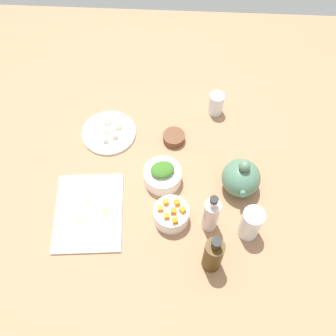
# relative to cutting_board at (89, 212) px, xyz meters

# --- Properties ---
(tabletop) EXTENTS (1.90, 1.90, 0.03)m
(tabletop) POSITION_rel_cutting_board_xyz_m (-0.17, 0.27, -0.02)
(tabletop) COLOR #A17251
(tabletop) RESTS_ON ground
(cutting_board) EXTENTS (0.32, 0.26, 0.01)m
(cutting_board) POSITION_rel_cutting_board_xyz_m (0.00, 0.00, 0.00)
(cutting_board) COLOR white
(cutting_board) RESTS_ON tabletop
(plate_tofu) EXTENTS (0.21, 0.21, 0.01)m
(plate_tofu) POSITION_rel_cutting_board_xyz_m (-0.35, 0.03, 0.00)
(plate_tofu) COLOR white
(plate_tofu) RESTS_ON tabletop
(bowl_greens) EXTENTS (0.14, 0.14, 0.06)m
(bowl_greens) POSITION_rel_cutting_board_xyz_m (-0.15, 0.25, 0.02)
(bowl_greens) COLOR white
(bowl_greens) RESTS_ON tabletop
(bowl_carrots) EXTENTS (0.12, 0.12, 0.06)m
(bowl_carrots) POSITION_rel_cutting_board_xyz_m (0.01, 0.29, 0.03)
(bowl_carrots) COLOR white
(bowl_carrots) RESTS_ON tabletop
(bowl_small_side) EXTENTS (0.09, 0.09, 0.03)m
(bowl_small_side) POSITION_rel_cutting_board_xyz_m (-0.33, 0.28, 0.01)
(bowl_small_side) COLOR brown
(bowl_small_side) RESTS_ON tabletop
(teapot) EXTENTS (0.16, 0.14, 0.16)m
(teapot) POSITION_rel_cutting_board_xyz_m (-0.13, 0.53, 0.06)
(teapot) COLOR #4B755C
(teapot) RESTS_ON tabletop
(bottle_0) EXTENTS (0.05, 0.05, 0.19)m
(bottle_0) POSITION_rel_cutting_board_xyz_m (0.02, 0.42, 0.08)
(bottle_0) COLOR silver
(bottle_0) RESTS_ON tabletop
(bottle_1) EXTENTS (0.06, 0.06, 0.19)m
(bottle_1) POSITION_rel_cutting_board_xyz_m (0.16, 0.43, 0.08)
(bottle_1) COLOR #472E10
(bottle_1) RESTS_ON tabletop
(drinking_glass_0) EXTENTS (0.07, 0.07, 0.14)m
(drinking_glass_0) POSITION_rel_cutting_board_xyz_m (0.04, 0.55, 0.06)
(drinking_glass_0) COLOR white
(drinking_glass_0) RESTS_ON tabletop
(drinking_glass_1) EXTENTS (0.06, 0.06, 0.10)m
(drinking_glass_1) POSITION_rel_cutting_board_xyz_m (-0.48, 0.45, 0.04)
(drinking_glass_1) COLOR white
(drinking_glass_1) RESTS_ON tabletop
(carrot_cube_0) EXTENTS (0.03, 0.03, 0.02)m
(carrot_cube_0) POSITION_rel_cutting_board_xyz_m (0.01, 0.33, 0.07)
(carrot_cube_0) COLOR orange
(carrot_cube_0) RESTS_ON bowl_carrots
(carrot_cube_1) EXTENTS (0.02, 0.02, 0.02)m
(carrot_cube_1) POSITION_rel_cutting_board_xyz_m (0.03, 0.28, 0.07)
(carrot_cube_1) COLOR orange
(carrot_cube_1) RESTS_ON bowl_carrots
(carrot_cube_2) EXTENTS (0.02, 0.02, 0.02)m
(carrot_cube_2) POSITION_rel_cutting_board_xyz_m (-0.02, 0.27, 0.07)
(carrot_cube_2) COLOR orange
(carrot_cube_2) RESTS_ON bowl_carrots
(carrot_cube_3) EXTENTS (0.02, 0.02, 0.02)m
(carrot_cube_3) POSITION_rel_cutting_board_xyz_m (0.05, 0.30, 0.07)
(carrot_cube_3) COLOR orange
(carrot_cube_3) RESTS_ON bowl_carrots
(carrot_cube_4) EXTENTS (0.02, 0.02, 0.02)m
(carrot_cube_4) POSITION_rel_cutting_board_xyz_m (-0.02, 0.31, 0.07)
(carrot_cube_4) COLOR orange
(carrot_cube_4) RESTS_ON bowl_carrots
(carrot_cube_5) EXTENTS (0.02, 0.02, 0.02)m
(carrot_cube_5) POSITION_rel_cutting_board_xyz_m (0.00, 0.25, 0.07)
(carrot_cube_5) COLOR orange
(carrot_cube_5) RESTS_ON bowl_carrots
(carrot_cube_6) EXTENTS (0.02, 0.02, 0.02)m
(carrot_cube_6) POSITION_rel_cutting_board_xyz_m (0.01, 0.30, 0.07)
(carrot_cube_6) COLOR orange
(carrot_cube_6) RESTS_ON bowl_carrots
(chopped_greens_mound) EXTENTS (0.09, 0.10, 0.03)m
(chopped_greens_mound) POSITION_rel_cutting_board_xyz_m (-0.15, 0.25, 0.07)
(chopped_greens_mound) COLOR #386B22
(chopped_greens_mound) RESTS_ON bowl_greens
(tofu_cube_0) EXTENTS (0.03, 0.03, 0.02)m
(tofu_cube_0) POSITION_rel_cutting_board_xyz_m (-0.34, 0.01, 0.02)
(tofu_cube_0) COLOR white
(tofu_cube_0) RESTS_ON plate_tofu
(tofu_cube_1) EXTENTS (0.03, 0.03, 0.02)m
(tofu_cube_1) POSITION_rel_cutting_board_xyz_m (-0.39, 0.01, 0.02)
(tofu_cube_1) COLOR white
(tofu_cube_1) RESTS_ON plate_tofu
(tofu_cube_2) EXTENTS (0.03, 0.03, 0.02)m
(tofu_cube_2) POSITION_rel_cutting_board_xyz_m (-0.30, 0.02, 0.02)
(tofu_cube_2) COLOR silver
(tofu_cube_2) RESTS_ON plate_tofu
(tofu_cube_3) EXTENTS (0.02, 0.02, 0.02)m
(tofu_cube_3) POSITION_rel_cutting_board_xyz_m (-0.33, 0.05, 0.02)
(tofu_cube_3) COLOR #F9E0CA
(tofu_cube_3) RESTS_ON plate_tofu
(tofu_cube_4) EXTENTS (0.03, 0.03, 0.02)m
(tofu_cube_4) POSITION_rel_cutting_board_xyz_m (-0.37, 0.06, 0.02)
(tofu_cube_4) COLOR white
(tofu_cube_4) RESTS_ON plate_tofu
(dumpling_0) EXTENTS (0.07, 0.07, 0.03)m
(dumpling_0) POSITION_rel_cutting_board_xyz_m (0.02, -0.02, 0.02)
(dumpling_0) COLOR beige
(dumpling_0) RESTS_ON cutting_board
(dumpling_1) EXTENTS (0.06, 0.06, 0.02)m
(dumpling_1) POSITION_rel_cutting_board_xyz_m (-0.05, -0.01, 0.02)
(dumpling_1) COLOR beige
(dumpling_1) RESTS_ON cutting_board
(dumpling_2) EXTENTS (0.08, 0.08, 0.03)m
(dumpling_2) POSITION_rel_cutting_board_xyz_m (-0.10, 0.04, 0.02)
(dumpling_2) COLOR beige
(dumpling_2) RESTS_ON cutting_board
(dumpling_3) EXTENTS (0.06, 0.06, 0.03)m
(dumpling_3) POSITION_rel_cutting_board_xyz_m (-0.01, 0.06, 0.02)
(dumpling_3) COLOR beige
(dumpling_3) RESTS_ON cutting_board
(dumpling_4) EXTENTS (0.06, 0.06, 0.02)m
(dumpling_4) POSITION_rel_cutting_board_xyz_m (-0.09, -0.04, 0.02)
(dumpling_4) COLOR beige
(dumpling_4) RESTS_ON cutting_board
(dumpling_5) EXTENTS (0.08, 0.08, 0.02)m
(dumpling_5) POSITION_rel_cutting_board_xyz_m (-0.04, -0.06, 0.02)
(dumpling_5) COLOR beige
(dumpling_5) RESTS_ON cutting_board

